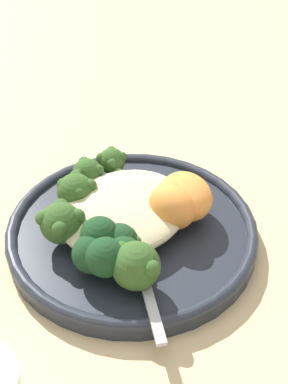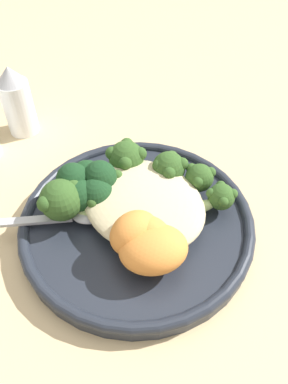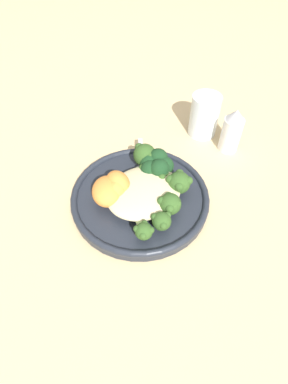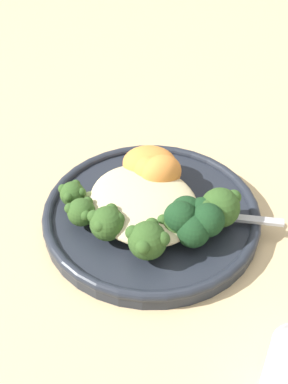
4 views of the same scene
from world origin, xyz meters
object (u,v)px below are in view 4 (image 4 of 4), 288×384
broccoli_stalk_5 (179,208)px  broccoli_stalk_6 (215,207)px  quinoa_mound (146,202)px  broccoli_stalk_1 (103,206)px  plate (151,215)px  broccoli_stalk_2 (112,220)px  broccoli_stalk_3 (148,234)px  spoon (209,214)px  broccoli_stalk_0 (97,194)px  sweet_potato_chunk_1 (151,172)px  broccoli_stalk_4 (170,216)px  kale_tuft (194,219)px  sweet_potato_chunk_0 (149,164)px  sweet_potato_chunk_2 (161,173)px

broccoli_stalk_5 → broccoli_stalk_6: (-0.02, -0.03, 0.01)m
quinoa_mound → broccoli_stalk_1: bearing=67.6°
plate → quinoa_mound: bearing=93.0°
broccoli_stalk_2 → broccoli_stalk_3: (-0.04, -0.02, 0.00)m
plate → broccoli_stalk_5: size_ratio=2.82×
plate → spoon: spoon is taller
broccoli_stalk_0 → broccoli_stalk_2: bearing=105.4°
plate → sweet_potato_chunk_1: sweet_potato_chunk_1 is taller
broccoli_stalk_4 → broccoli_stalk_5: 0.02m
broccoli_stalk_6 → broccoli_stalk_0: bearing=-164.4°
quinoa_mound → sweet_potato_chunk_1: 0.04m
broccoli_stalk_0 → kale_tuft: 0.12m
kale_tuft → sweet_potato_chunk_0: bearing=-3.1°
plate → spoon: (-0.04, -0.05, 0.01)m
sweet_potato_chunk_2 → kale_tuft: (-0.08, 0.01, -0.00)m
broccoli_stalk_6 → sweet_potato_chunk_1: 0.09m
sweet_potato_chunk_1 → sweet_potato_chunk_2: (-0.01, -0.01, 0.00)m
spoon → sweet_potato_chunk_2: bearing=145.2°
plate → broccoli_stalk_2: bearing=101.3°
sweet_potato_chunk_1 → kale_tuft: kale_tuft is taller
broccoli_stalk_4 → broccoli_stalk_3: bearing=-62.2°
broccoli_stalk_5 → broccoli_stalk_6: 0.04m
broccoli_stalk_1 → broccoli_stalk_5: size_ratio=1.43×
quinoa_mound → broccoli_stalk_0: bearing=45.1°
broccoli_stalk_5 → sweet_potato_chunk_2: 0.05m
sweet_potato_chunk_0 → spoon: bearing=-165.9°
broccoli_stalk_1 → sweet_potato_chunk_1: size_ratio=2.81×
broccoli_stalk_6 → sweet_potato_chunk_0: size_ratio=1.60×
quinoa_mound → broccoli_stalk_3: broccoli_stalk_3 is taller
broccoli_stalk_5 → broccoli_stalk_2: bearing=-115.8°
kale_tuft → broccoli_stalk_5: bearing=2.2°
sweet_potato_chunk_1 → sweet_potato_chunk_0: bearing=-25.0°
broccoli_stalk_5 → broccoli_stalk_6: broccoli_stalk_6 is taller
kale_tuft → spoon: kale_tuft is taller
broccoli_stalk_0 → kale_tuft: kale_tuft is taller
kale_tuft → broccoli_stalk_4: bearing=37.0°
broccoli_stalk_6 → kale_tuft: 0.03m
plate → broccoli_stalk_2: broccoli_stalk_2 is taller
quinoa_mound → broccoli_stalk_4: broccoli_stalk_4 is taller
broccoli_stalk_1 → spoon: bearing=148.9°
broccoli_stalk_0 → broccoli_stalk_2: broccoli_stalk_2 is taller
broccoli_stalk_2 → broccoli_stalk_5: broccoli_stalk_2 is taller
quinoa_mound → broccoli_stalk_3: size_ratio=1.14×
plate → broccoli_stalk_2: size_ratio=2.38×
plate → broccoli_stalk_4: bearing=-173.4°
plate → quinoa_mound: quinoa_mound is taller
plate → broccoli_stalk_1: (0.02, 0.05, 0.02)m
broccoli_stalk_3 → sweet_potato_chunk_2: sweet_potato_chunk_2 is taller
broccoli_stalk_3 → sweet_potato_chunk_2: 0.09m
broccoli_stalk_1 → sweet_potato_chunk_2: size_ratio=2.53×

